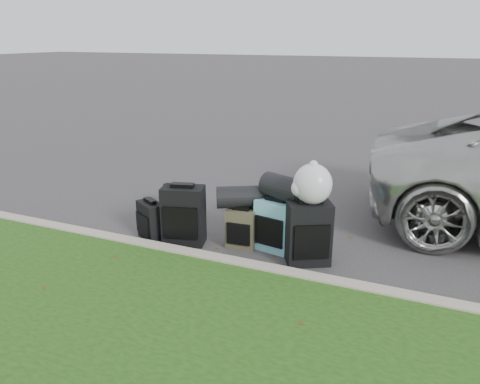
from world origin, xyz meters
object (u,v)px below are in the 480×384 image
at_px(suitcase_teal, 275,225).
at_px(tote_navy, 247,207).
at_px(suitcase_large_black_left, 184,215).
at_px(suitcase_large_black_right, 309,233).
at_px(suitcase_olive, 241,228).
at_px(tote_green, 171,198).
at_px(suitcase_small_black, 151,221).

relative_size(suitcase_teal, tote_navy, 2.14).
xyz_separation_m(suitcase_large_black_left, suitcase_teal, (1.17, 0.27, -0.05)).
height_order(suitcase_large_black_right, tote_navy, suitcase_large_black_right).
bearing_deg(suitcase_large_black_right, suitcase_teal, 130.36).
relative_size(suitcase_large_black_left, tote_navy, 2.48).
distance_m(suitcase_olive, tote_navy, 1.06).
bearing_deg(tote_green, suitcase_teal, -16.66).
bearing_deg(tote_navy, suitcase_small_black, -132.64).
distance_m(suitcase_teal, suitcase_large_black_right, 0.53).
bearing_deg(tote_navy, suitcase_teal, -57.64).
bearing_deg(suitcase_small_black, tote_navy, 84.63).
xyz_separation_m(suitcase_olive, suitcase_large_black_right, (0.91, -0.10, 0.13)).
bearing_deg(suitcase_teal, suitcase_large_black_left, -157.13).
distance_m(suitcase_small_black, suitcase_olive, 1.24).
distance_m(suitcase_small_black, tote_green, 1.16).
height_order(suitcase_large_black_left, tote_navy, suitcase_large_black_left).
bearing_deg(suitcase_large_black_right, tote_green, 130.25).
relative_size(suitcase_olive, tote_green, 1.50).
xyz_separation_m(suitcase_large_black_right, tote_green, (-2.48, 0.96, -0.21)).
distance_m(suitcase_small_black, suitcase_teal, 1.67).
height_order(suitcase_olive, suitcase_teal, suitcase_teal).
xyz_separation_m(suitcase_large_black_left, tote_green, (-0.83, 1.04, -0.22)).
bearing_deg(suitcase_small_black, tote_green, 138.17).
bearing_deg(tote_green, suitcase_small_black, -67.46).
distance_m(suitcase_large_black_right, tote_navy, 1.68).
bearing_deg(suitcase_large_black_right, suitcase_olive, 145.37).
distance_m(suitcase_teal, tote_navy, 1.20).
distance_m(suitcase_small_black, suitcase_large_black_left, 0.49).
bearing_deg(suitcase_olive, suitcase_small_black, -173.96).
xyz_separation_m(suitcase_large_black_right, tote_navy, (-1.24, 1.10, -0.23)).
bearing_deg(suitcase_olive, suitcase_large_black_left, -171.45).
xyz_separation_m(suitcase_teal, tote_navy, (-0.75, 0.92, -0.18)).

